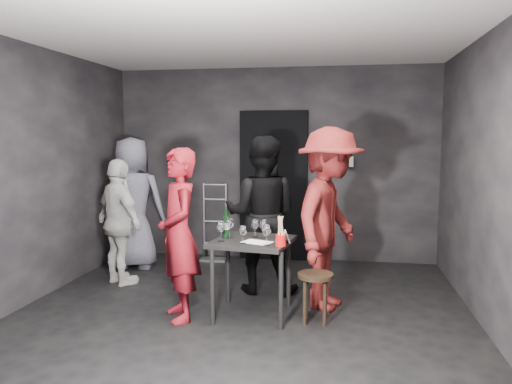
% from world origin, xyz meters
% --- Properties ---
extents(floor, '(4.50, 5.00, 0.02)m').
position_xyz_m(floor, '(0.00, 0.00, 0.00)').
color(floor, black).
rests_on(floor, ground).
extents(ceiling, '(4.50, 5.00, 0.02)m').
position_xyz_m(ceiling, '(0.00, 0.00, 2.70)').
color(ceiling, silver).
rests_on(ceiling, ground).
extents(wall_back, '(4.50, 0.04, 2.70)m').
position_xyz_m(wall_back, '(0.00, 2.50, 1.35)').
color(wall_back, black).
rests_on(wall_back, ground).
extents(wall_front, '(4.50, 0.04, 2.70)m').
position_xyz_m(wall_front, '(0.00, -2.50, 1.35)').
color(wall_front, black).
rests_on(wall_front, ground).
extents(wall_left, '(0.04, 5.00, 2.70)m').
position_xyz_m(wall_left, '(-2.25, 0.00, 1.35)').
color(wall_left, black).
rests_on(wall_left, ground).
extents(wall_right, '(0.04, 5.00, 2.70)m').
position_xyz_m(wall_right, '(2.25, 0.00, 1.35)').
color(wall_right, black).
rests_on(wall_right, ground).
extents(doorway, '(0.95, 0.10, 2.10)m').
position_xyz_m(doorway, '(0.00, 2.44, 1.05)').
color(doorway, black).
rests_on(doorway, ground).
extents(wallbox_upper, '(0.12, 0.06, 0.12)m').
position_xyz_m(wallbox_upper, '(0.85, 2.45, 1.45)').
color(wallbox_upper, '#B7B7B2').
rests_on(wallbox_upper, wall_back).
extents(wallbox_lower, '(0.10, 0.06, 0.14)m').
position_xyz_m(wallbox_lower, '(1.05, 2.45, 1.40)').
color(wallbox_lower, '#B7B7B2').
rests_on(wallbox_lower, wall_back).
extents(hand_truck, '(0.37, 0.32, 1.08)m').
position_xyz_m(hand_truck, '(-0.82, 2.26, 0.20)').
color(hand_truck, '#B2B2B7').
rests_on(hand_truck, floor).
extents(tasting_table, '(0.72, 0.72, 0.75)m').
position_xyz_m(tasting_table, '(0.11, 0.16, 0.65)').
color(tasting_table, black).
rests_on(tasting_table, floor).
extents(stool, '(0.34, 0.34, 0.47)m').
position_xyz_m(stool, '(0.73, 0.07, 0.37)').
color(stool, black).
rests_on(stool, floor).
extents(server_red, '(0.70, 0.78, 1.79)m').
position_xyz_m(server_red, '(-0.56, -0.05, 0.90)').
color(server_red, maroon).
rests_on(server_red, floor).
extents(woman_black, '(1.00, 0.57, 2.04)m').
position_xyz_m(woman_black, '(0.07, 0.93, 1.02)').
color(woman_black, black).
rests_on(woman_black, floor).
extents(man_maroon, '(1.09, 1.59, 2.25)m').
position_xyz_m(man_maroon, '(0.84, 0.52, 1.13)').
color(man_maroon, maroon).
rests_on(man_maroon, floor).
extents(bystander_cream, '(0.94, 0.84, 1.47)m').
position_xyz_m(bystander_cream, '(-1.61, 0.91, 0.74)').
color(bystander_cream, beige).
rests_on(bystander_cream, floor).
extents(bystander_grey, '(1.01, 0.58, 2.01)m').
position_xyz_m(bystander_grey, '(-1.76, 1.65, 1.00)').
color(bystander_grey, '#595765').
rests_on(bystander_grey, floor).
extents(tasting_mat, '(0.31, 0.26, 0.00)m').
position_xyz_m(tasting_mat, '(0.18, 0.05, 0.75)').
color(tasting_mat, white).
rests_on(tasting_mat, tasting_table).
extents(wine_glass_a, '(0.10, 0.10, 0.21)m').
position_xyz_m(wine_glass_a, '(-0.17, 0.03, 0.86)').
color(wine_glass_a, white).
rests_on(wine_glass_a, tasting_table).
extents(wine_glass_b, '(0.11, 0.11, 0.22)m').
position_xyz_m(wine_glass_b, '(-0.12, 0.20, 0.86)').
color(wine_glass_b, white).
rests_on(wine_glass_b, tasting_table).
extents(wine_glass_c, '(0.09, 0.09, 0.19)m').
position_xyz_m(wine_glass_c, '(0.12, 0.28, 0.85)').
color(wine_glass_c, white).
rests_on(wine_glass_c, tasting_table).
extents(wine_glass_d, '(0.07, 0.07, 0.18)m').
position_xyz_m(wine_glass_d, '(0.06, -0.03, 0.84)').
color(wine_glass_d, white).
rests_on(wine_glass_d, tasting_table).
extents(wine_glass_e, '(0.09, 0.09, 0.21)m').
position_xyz_m(wine_glass_e, '(0.28, -0.07, 0.86)').
color(wine_glass_e, white).
rests_on(wine_glass_e, tasting_table).
extents(wine_glass_f, '(0.09, 0.09, 0.20)m').
position_xyz_m(wine_glass_f, '(0.20, 0.25, 0.85)').
color(wine_glass_f, white).
rests_on(wine_glass_f, tasting_table).
extents(wine_bottle, '(0.07, 0.07, 0.30)m').
position_xyz_m(wine_bottle, '(-0.17, 0.23, 0.86)').
color(wine_bottle, black).
rests_on(wine_bottle, tasting_table).
extents(breadstick_cup, '(0.09, 0.09, 0.30)m').
position_xyz_m(breadstick_cup, '(0.42, -0.07, 0.88)').
color(breadstick_cup, red).
rests_on(breadstick_cup, tasting_table).
extents(reserved_card, '(0.11, 0.16, 0.11)m').
position_xyz_m(reserved_card, '(0.42, 0.11, 0.80)').
color(reserved_card, white).
rests_on(reserved_card, tasting_table).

